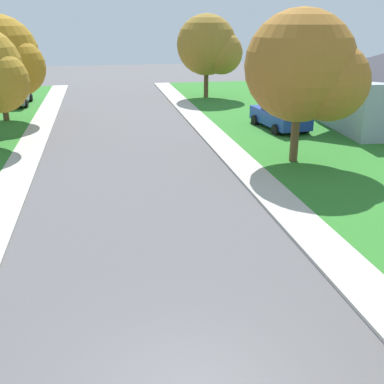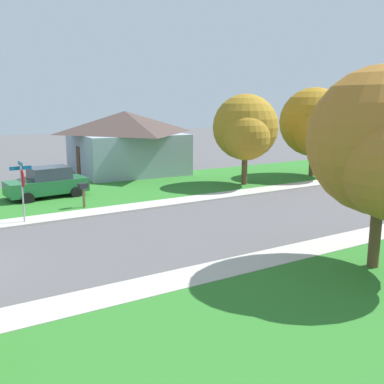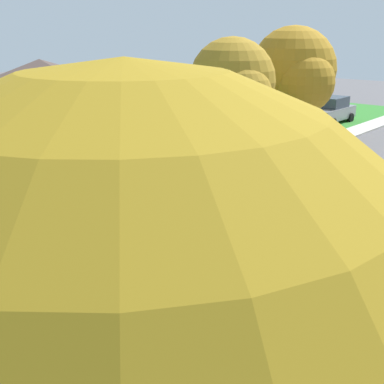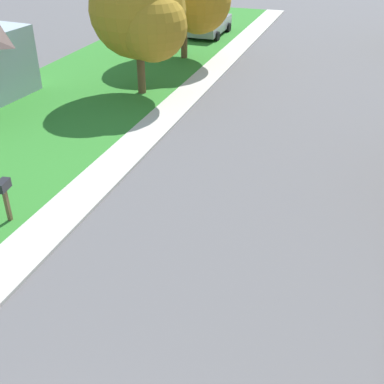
% 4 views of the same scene
% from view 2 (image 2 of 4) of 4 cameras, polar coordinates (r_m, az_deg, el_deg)
% --- Properties ---
extents(sidewalk_east, '(1.40, 56.00, 0.10)m').
position_cam_2_polar(sidewalk_east, '(16.64, 13.53, -7.41)').
color(sidewalk_east, '#B7B2A8').
rests_on(sidewalk_east, ground).
extents(sidewalk_west, '(1.40, 56.00, 0.10)m').
position_cam_2_polar(sidewalk_west, '(23.95, -2.43, -1.28)').
color(sidewalk_west, '#B7B2A8').
rests_on(sidewalk_west, ground).
extents(lawn_west, '(8.00, 56.00, 0.08)m').
position_cam_2_polar(lawn_west, '(28.07, -7.06, 0.53)').
color(lawn_west, '#2D7528').
rests_on(lawn_west, ground).
extents(stop_sign_far_corner, '(0.92, 0.92, 2.77)m').
position_cam_2_polar(stop_sign_far_corner, '(20.89, -20.77, 1.21)').
color(stop_sign_far_corner, '#9E9EA3').
rests_on(stop_sign_far_corner, ground).
extents(car_green_across_road, '(2.33, 4.45, 1.76)m').
position_cam_2_polar(car_green_across_road, '(26.17, -17.90, 1.11)').
color(car_green_across_road, '#1E6033').
rests_on(car_green_across_road, ground).
extents(car_grey_behind_trees, '(2.04, 4.30, 1.76)m').
position_cam_2_polar(car_grey_behind_trees, '(37.64, 20.71, 3.96)').
color(car_grey_behind_trees, gray).
rests_on(car_grey_behind_trees, ground).
extents(tree_sidewalk_mid, '(5.14, 4.78, 6.28)m').
position_cam_2_polar(tree_sidewalk_mid, '(32.58, 15.34, 8.28)').
color(tree_sidewalk_mid, brown).
rests_on(tree_sidewalk_mid, ground).
extents(tree_sidewalk_far, '(4.43, 4.12, 5.79)m').
position_cam_2_polar(tree_sidewalk_far, '(28.34, 6.85, 7.88)').
color(tree_sidewalk_far, brown).
rests_on(tree_sidewalk_far, ground).
extents(house_left_setback, '(9.55, 8.45, 4.60)m').
position_cam_2_polar(house_left_setback, '(34.47, -8.46, 6.46)').
color(house_left_setback, '#93A3B2').
rests_on(house_left_setback, ground).
extents(mailbox, '(0.31, 0.51, 1.31)m').
position_cam_2_polar(mailbox, '(23.08, -13.65, 0.35)').
color(mailbox, brown).
rests_on(mailbox, ground).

